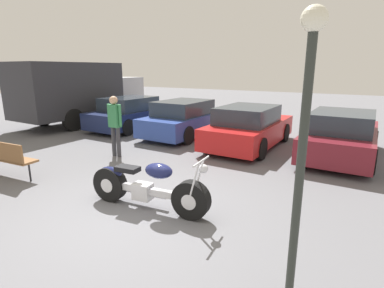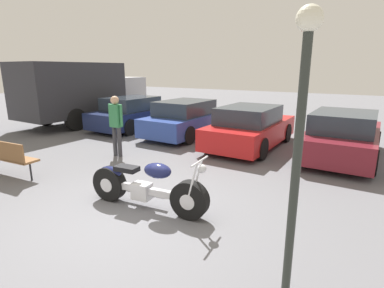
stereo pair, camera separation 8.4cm
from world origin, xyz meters
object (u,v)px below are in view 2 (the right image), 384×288
Objects in this scene: lamp_post at (300,123)px; parked_car_red at (250,128)px; parked_car_blue at (187,119)px; delivery_truck at (82,91)px; park_bench at (6,155)px; person_standing at (116,121)px; motorcycle at (146,186)px; parked_car_maroon at (343,136)px; parked_car_navy at (134,113)px.

parked_car_red is at bearing 114.83° from lamp_post.
parked_car_blue is 5.53m from delivery_truck.
park_bench is 2.83m from person_standing.
motorcycle is 0.59× the size of parked_car_maroon.
parked_car_maroon reaches higher than motorcycle.
parked_car_navy reaches higher than park_bench.
delivery_truck is at bearing 151.03° from lamp_post.
motorcycle is at bearing -36.35° from person_standing.
parked_car_navy is 1.00× the size of parked_car_blue.
parked_car_navy is 6.25m from park_bench.
parked_car_navy and parked_car_red have the same top height.
motorcycle is 1.37× the size of person_standing.
parked_car_maroon is 8.74m from park_bench.
person_standing is (-0.20, -3.44, 0.41)m from parked_car_blue.
parked_car_maroon is 2.48× the size of park_bench.
parked_car_red is (-0.06, 5.22, 0.21)m from motorcycle.
parked_car_blue is at bearing 116.03° from motorcycle.
parked_car_red is at bearing 90.68° from motorcycle.
park_bench is (-1.10, -6.08, -0.09)m from parked_car_blue.
parked_car_blue is 1.00× the size of parked_car_red.
parked_car_navy is at bearing -179.46° from parked_car_blue.
parked_car_blue is at bearing 79.77° from park_bench.
parked_car_navy is 4.24m from person_standing.
parked_car_blue is 5.35m from parked_car_maroon.
lamp_post is 6.53m from person_standing.
lamp_post is 1.74× the size of person_standing.
parked_car_red is 2.68m from parked_car_maroon.
lamp_post reaches higher than parked_car_maroon.
parked_car_maroon is 1.35× the size of lamp_post.
park_bench is 0.94× the size of person_standing.
park_bench is (-3.77, -5.70, -0.09)m from parked_car_red.
motorcycle is 3.70m from person_standing.
person_standing is at bearing -149.54° from parked_car_maroon.
parked_car_navy is 10.51m from lamp_post.
parked_car_red is at bearing -175.69° from parked_car_maroon.
parked_car_blue is 2.34× the size of person_standing.
parked_car_navy is at bearing 134.13° from motorcycle.
motorcycle is 0.59× the size of parked_car_blue.
parked_car_navy is at bearing 178.90° from parked_car_maroon.
parked_car_red is 1.35× the size of lamp_post.
parked_car_maroon is at bearing 1.34° from delivery_truck.
motorcycle is at bearing -63.97° from parked_car_blue.
motorcycle reaches higher than park_bench.
lamp_post is (2.83, -6.11, 1.34)m from parked_car_red.
lamp_post is (10.94, -6.06, 0.46)m from delivery_truck.
parked_car_red is at bearing -3.80° from parked_car_navy.
lamp_post is at bearing -17.81° from motorcycle.
park_bench is 0.54× the size of lamp_post.
parked_car_blue is 1.35× the size of lamp_post.
parked_car_blue is 8.61m from lamp_post.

